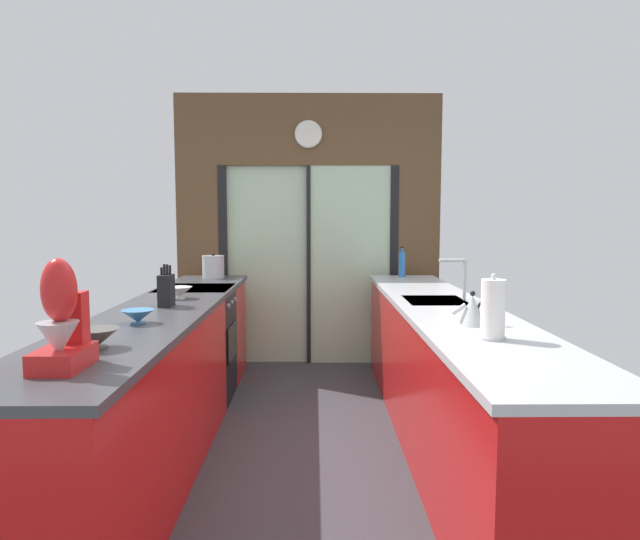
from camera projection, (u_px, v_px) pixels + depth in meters
ground_plane at (306, 429)px, 3.98m from camera, size 5.04×7.60×0.02m
back_wall_unit at (309, 214)px, 5.63m from camera, size 2.64×0.12×2.70m
left_counter_run at (158, 383)px, 3.46m from camera, size 0.62×3.80×0.92m
right_counter_run at (445, 375)px, 3.65m from camera, size 0.62×3.80×0.92m
sink_faucet at (460, 273)px, 3.84m from camera, size 0.19×0.02×0.29m
oven_range at (196, 344)px, 4.58m from camera, size 0.60×0.60×0.92m
mixing_bowl_near at (97, 338)px, 2.44m from camera, size 0.19×0.19×0.09m
mixing_bowl_mid at (138, 316)px, 3.00m from camera, size 0.18×0.18×0.08m
mixing_bowl_far at (179, 292)px, 3.92m from camera, size 0.18×0.18×0.08m
knife_block at (166, 290)px, 3.58m from camera, size 0.08×0.14×0.27m
stand_mixer at (62, 327)px, 2.10m from camera, size 0.17×0.27×0.42m
stock_pot at (213, 267)px, 5.25m from camera, size 0.21×0.21×0.23m
kettle at (473, 310)px, 2.95m from camera, size 0.23×0.16×0.18m
soap_bottle at (402, 264)px, 5.32m from camera, size 0.06×0.06×0.29m
paper_towel_roll at (493, 310)px, 2.61m from camera, size 0.13×0.13×0.31m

